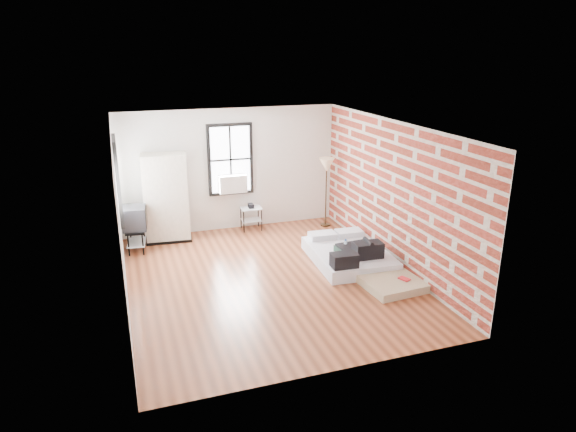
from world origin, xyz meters
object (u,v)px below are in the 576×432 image
object	(u,v)px
mattress_bare	(372,268)
tv_stand	(135,220)
side_table	(251,212)
floor_lamp	(327,168)
wardrobe	(166,198)
mattress_main	(349,254)

from	to	relation	value
mattress_bare	tv_stand	xyz separation A→B (m)	(-4.13, 2.64, 0.56)
side_table	floor_lamp	world-z (taller)	floor_lamp
mattress_bare	floor_lamp	distance (m)	3.13
mattress_bare	wardrobe	distance (m)	4.68
mattress_main	mattress_bare	distance (m)	0.69
mattress_main	mattress_bare	xyz separation A→B (m)	(0.17, -0.66, -0.05)
mattress_main	side_table	distance (m)	2.83
tv_stand	floor_lamp	bearing A→B (deg)	9.23
wardrobe	floor_lamp	xyz separation A→B (m)	(3.67, -0.22, 0.44)
mattress_bare	wardrobe	size ratio (longest dim) A/B	1.00
wardrobe	tv_stand	xyz separation A→B (m)	(-0.70, -0.42, -0.28)
tv_stand	mattress_bare	bearing A→B (deg)	-26.02
mattress_bare	wardrobe	world-z (taller)	wardrobe
mattress_main	tv_stand	bearing A→B (deg)	156.76
side_table	tv_stand	xyz separation A→B (m)	(-2.61, -0.49, 0.26)
tv_stand	mattress_main	bearing A→B (deg)	-19.97
mattress_bare	side_table	bearing A→B (deg)	111.43
mattress_main	wardrobe	xyz separation A→B (m)	(-3.26, 2.40, 0.80)
mattress_bare	floor_lamp	bearing A→B (deg)	80.79
wardrobe	side_table	distance (m)	1.99
mattress_main	wardrobe	distance (m)	4.13
side_table	mattress_main	bearing A→B (deg)	-61.32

